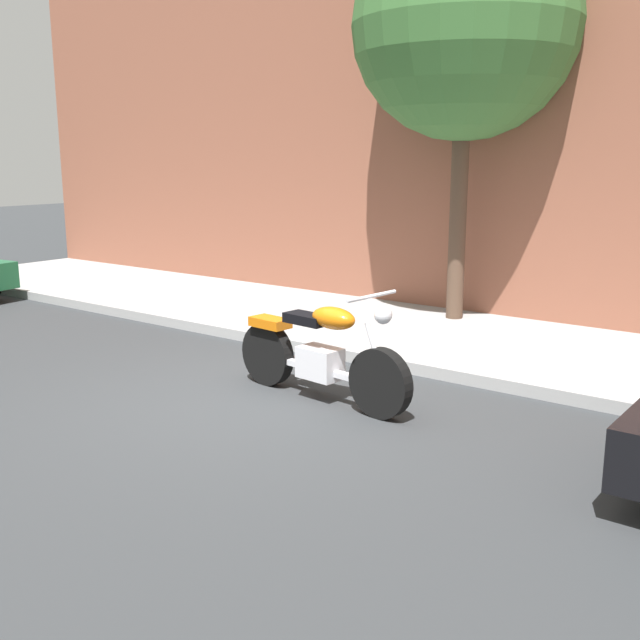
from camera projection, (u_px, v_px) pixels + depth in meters
The scene contains 5 objects.
ground_plane at pixel (252, 400), 7.59m from camera, with size 60.00×60.00×0.00m, color #303335.
sidewalk at pixel (413, 333), 10.15m from camera, with size 19.95×3.05×0.14m, color #9C9C9C.
building_facade at pixel (481, 76), 10.79m from camera, with size 19.95×0.50×7.13m, color brown.
motorcycle at pixel (320, 355), 7.51m from camera, with size 2.23×0.70×1.18m.
street_tree at pixel (466, 25), 9.95m from camera, with size 3.07×3.07×5.69m.
Camera 1 is at (4.89, -5.38, 2.43)m, focal length 41.84 mm.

